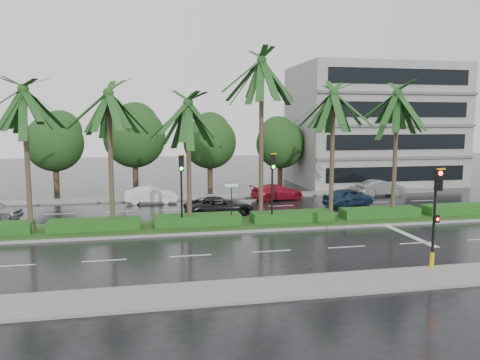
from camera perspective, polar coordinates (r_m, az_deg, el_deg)
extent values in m
plane|color=black|center=(28.23, 1.15, -5.96)|extent=(120.00, 120.00, 0.00)
cube|color=slate|center=(18.78, 8.08, -12.67)|extent=(40.00, 2.40, 0.12)
cube|color=slate|center=(39.80, -2.59, -2.01)|extent=(40.00, 2.00, 0.12)
cube|color=gray|center=(29.17, 0.73, -5.39)|extent=(36.00, 4.00, 0.14)
cube|color=#194416|center=(29.15, 0.73, -5.24)|extent=(35.60, 3.70, 0.02)
cube|color=#134416|center=(28.63, -17.25, -5.18)|extent=(5.20, 1.40, 0.60)
cube|color=#134416|center=(28.62, -5.18, -4.88)|extent=(5.20, 1.40, 0.60)
cube|color=#134416|center=(29.85, 6.39, -4.39)|extent=(5.20, 1.40, 0.60)
cube|color=#134416|center=(32.16, 16.65, -3.81)|extent=(5.20, 1.40, 0.60)
cube|color=#134416|center=(35.36, 25.28, -3.23)|extent=(5.20, 1.40, 0.60)
cube|color=silver|center=(23.54, -26.09, -9.37)|extent=(2.00, 0.12, 0.01)
cube|color=silver|center=(34.96, -21.14, -3.87)|extent=(2.00, 0.12, 0.01)
cube|color=silver|center=(22.85, -16.21, -9.41)|extent=(2.00, 0.12, 0.01)
cube|color=silver|center=(34.50, -14.57, -3.76)|extent=(2.00, 0.12, 0.01)
cube|color=silver|center=(22.84, -6.03, -9.16)|extent=(2.00, 0.12, 0.01)
cube|color=silver|center=(34.49, -7.91, -3.60)|extent=(2.00, 0.12, 0.01)
cube|color=silver|center=(23.53, 3.82, -8.65)|extent=(2.00, 0.12, 0.01)
cube|color=silver|center=(34.95, -1.34, -3.39)|extent=(2.00, 0.12, 0.01)
cube|color=silver|center=(24.84, 12.85, -7.96)|extent=(2.00, 0.12, 0.01)
cube|color=silver|center=(35.85, 4.98, -3.15)|extent=(2.00, 0.12, 0.01)
cube|color=silver|center=(26.70, 20.77, -7.19)|extent=(2.00, 0.12, 0.01)
cube|color=silver|center=(37.16, 10.92, -2.88)|extent=(2.00, 0.12, 0.01)
cube|color=silver|center=(38.84, 16.39, -2.61)|extent=(2.00, 0.12, 0.01)
cube|color=silver|center=(40.85, 21.37, -2.35)|extent=(2.00, 0.12, 0.01)
cube|color=silver|center=(28.61, 19.49, -6.18)|extent=(0.40, 6.00, 0.01)
cylinder|color=#413626|center=(28.68, -24.50, 2.02)|extent=(0.28, 0.28, 8.02)
cylinder|color=#413626|center=(29.22, -24.11, -5.40)|extent=(0.40, 0.40, 0.44)
cylinder|color=#413626|center=(28.10, -15.48, 2.16)|extent=(0.28, 0.28, 7.87)
cylinder|color=#413626|center=(28.65, -15.23, -5.26)|extent=(0.40, 0.40, 0.44)
cylinder|color=#413626|center=(27.96, -6.25, 1.82)|extent=(0.28, 0.28, 7.35)
cylinder|color=#413626|center=(28.49, -6.16, -5.11)|extent=(0.40, 0.40, 0.44)
cylinder|color=#413626|center=(28.92, 2.60, 4.60)|extent=(0.28, 0.28, 9.94)
cylinder|color=#413626|center=(29.51, 2.55, -4.65)|extent=(0.40, 0.40, 0.44)
cylinder|color=#413626|center=(30.00, 11.16, 2.73)|extent=(0.28, 0.28, 8.01)
cylinder|color=#413626|center=(30.52, 10.99, -4.38)|extent=(0.40, 0.40, 0.44)
cylinder|color=#413626|center=(32.25, 18.37, 2.88)|extent=(0.28, 0.28, 8.11)
cylinder|color=#413626|center=(32.74, 18.11, -3.82)|extent=(0.40, 0.40, 0.44)
cylinder|color=black|center=(21.72, 22.52, -5.59)|extent=(0.12, 0.12, 3.40)
cube|color=black|center=(21.22, 23.07, -0.01)|extent=(0.30, 0.18, 0.90)
cube|color=gold|center=(21.07, 23.32, 1.24)|extent=(0.34, 0.12, 0.06)
cylinder|color=#FF0C05|center=(21.11, 23.26, 0.76)|extent=(0.18, 0.04, 0.18)
cylinder|color=black|center=(21.14, 23.22, -0.05)|extent=(0.18, 0.04, 0.18)
cylinder|color=black|center=(21.18, 23.18, -0.85)|extent=(0.18, 0.04, 0.18)
cylinder|color=gold|center=(22.05, 22.35, -9.02)|extent=(0.18, 0.18, 0.70)
cube|color=black|center=(21.49, 22.82, -4.38)|extent=(0.22, 0.16, 0.32)
cylinder|color=#FF0C05|center=(21.42, 22.96, -4.42)|extent=(0.12, 0.03, 0.12)
cylinder|color=black|center=(27.68, -7.13, -2.37)|extent=(0.12, 0.12, 3.40)
cube|color=black|center=(27.23, -7.17, 2.04)|extent=(0.30, 0.18, 0.90)
cube|color=gold|center=(27.08, -7.17, 3.02)|extent=(0.34, 0.12, 0.06)
cylinder|color=black|center=(27.11, -7.17, 2.65)|extent=(0.18, 0.04, 0.18)
cylinder|color=black|center=(27.13, -7.16, 2.02)|extent=(0.18, 0.04, 0.18)
cylinder|color=#0CE519|center=(27.16, -7.15, 1.39)|extent=(0.18, 0.04, 0.18)
cylinder|color=black|center=(28.61, 3.93, -2.02)|extent=(0.12, 0.12, 3.40)
cube|color=black|center=(28.17, 4.06, 2.24)|extent=(0.30, 0.18, 0.90)
cube|color=gold|center=(28.02, 4.13, 3.20)|extent=(0.34, 0.12, 0.06)
cylinder|color=black|center=(28.05, 4.12, 2.84)|extent=(0.18, 0.04, 0.18)
cylinder|color=black|center=(28.07, 4.11, 2.23)|extent=(0.18, 0.04, 0.18)
cylinder|color=#0CE519|center=(28.10, 4.11, 1.62)|extent=(0.18, 0.04, 0.18)
cylinder|color=black|center=(28.22, -1.04, -2.95)|extent=(0.06, 0.06, 2.60)
cube|color=#0C5926|center=(28.01, -1.04, -0.65)|extent=(0.95, 0.04, 0.30)
cube|color=white|center=(27.99, -1.03, -0.66)|extent=(0.85, 0.01, 0.22)
cylinder|color=#372A19|center=(45.35, -21.48, 0.13)|extent=(0.52, 0.52, 2.49)
sphere|color=#1E4018|center=(45.10, -21.67, 4.22)|extent=(5.13, 5.13, 5.13)
sphere|color=#1E4018|center=(45.36, -21.66, 5.50)|extent=(3.84, 3.84, 3.84)
cylinder|color=#372A19|center=(44.63, -12.61, 0.52)|extent=(0.52, 0.52, 2.75)
sphere|color=#1E4018|center=(44.37, -12.74, 5.12)|extent=(5.66, 5.66, 5.66)
sphere|color=#1E4018|center=(44.65, -12.77, 6.54)|extent=(4.25, 4.25, 4.25)
cylinder|color=#372A19|center=(45.03, -3.67, 0.55)|extent=(0.52, 0.52, 2.45)
sphere|color=#1E4018|center=(44.78, -3.70, 4.61)|extent=(5.05, 5.05, 5.05)
sphere|color=#1E4018|center=(45.04, -3.76, 5.87)|extent=(3.79, 3.79, 3.79)
cylinder|color=#372A19|center=(46.49, 4.91, 0.67)|extent=(0.52, 0.52, 2.33)
sphere|color=#1E4018|center=(46.25, 4.95, 4.41)|extent=(4.80, 4.80, 4.80)
sphere|color=#1E4018|center=(46.50, 4.86, 5.57)|extent=(3.60, 3.60, 3.60)
cylinder|color=#372A19|center=(48.90, 12.81, 0.93)|extent=(0.52, 0.52, 2.49)
sphere|color=#1E4018|center=(48.66, 12.92, 4.73)|extent=(5.13, 5.13, 5.13)
sphere|color=#1E4018|center=(48.91, 12.81, 5.91)|extent=(3.85, 3.85, 3.85)
cube|color=gray|center=(50.38, 15.87, 6.44)|extent=(16.00, 10.00, 12.00)
imported|color=white|center=(37.43, -10.78, -1.78)|extent=(1.60, 4.10, 1.33)
imported|color=black|center=(31.88, -2.53, -3.23)|extent=(2.86, 5.01, 1.32)
imported|color=maroon|center=(38.45, 4.57, -1.48)|extent=(2.57, 4.68, 1.28)
imported|color=#172B47|center=(36.42, 13.07, -2.05)|extent=(2.79, 4.37, 1.39)
imported|color=slate|center=(42.36, 16.78, -0.90)|extent=(1.74, 4.24, 1.37)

